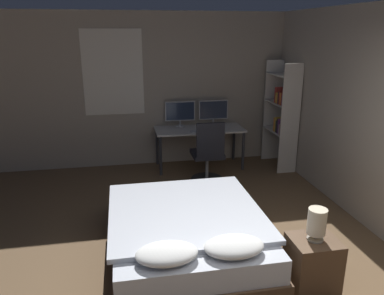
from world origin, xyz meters
The scene contains 12 objects.
wall_back centered at (-0.02, 4.43, 1.35)m, with size 12.00×0.08×2.70m.
wall_side_right centered at (1.86, 1.50, 1.35)m, with size 0.06×12.00×2.70m.
bed centered at (-0.51, 1.26, 0.26)m, with size 1.63×1.94×0.60m.
nightstand centered at (0.56, 0.53, 0.26)m, with size 0.44×0.39×0.53m.
bedside_lamp centered at (0.56, 0.53, 0.71)m, with size 0.17×0.17×0.31m.
desk centered at (0.21, 4.02, 0.64)m, with size 1.56×0.67×0.72m.
monitor_left centered at (-0.10, 4.25, 0.98)m, with size 0.54×0.16×0.45m.
monitor_right centered at (0.51, 4.25, 0.98)m, with size 0.54×0.16×0.45m.
keyboard centered at (0.21, 3.79, 0.73)m, with size 0.40×0.13×0.02m.
computer_mouse centered at (0.49, 3.79, 0.74)m, with size 0.07×0.05×0.04m.
office_chair centered at (0.20, 3.31, 0.42)m, with size 0.52×0.52×1.03m.
bookshelf centered at (1.64, 3.76, 1.02)m, with size 0.33×0.79×1.87m.
Camera 1 is at (-1.13, -2.25, 2.38)m, focal length 35.00 mm.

